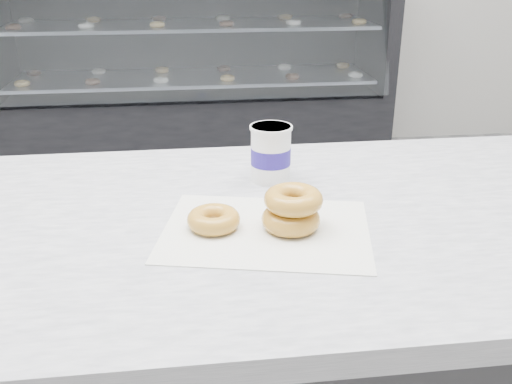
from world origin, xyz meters
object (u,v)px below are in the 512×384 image
Objects in this scene: display_case at (195,91)px; donut_stack at (292,209)px; coffee_cup at (271,153)px; donut_single at (214,219)px.

display_case reaches higher than donut_stack.
coffee_cup reaches higher than donut_stack.
display_case is at bearing 100.49° from coffee_cup.
coffee_cup is (0.10, -2.56, 0.47)m from display_case.
donut_single is 0.76× the size of donut_stack.
display_case is 2.80m from donut_single.
display_case is 26.84× the size of donut_single.
display_case is 2.82m from donut_stack.
display_case is at bearing 92.16° from donut_stack.
donut_stack is (0.13, -0.02, 0.02)m from donut_single.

